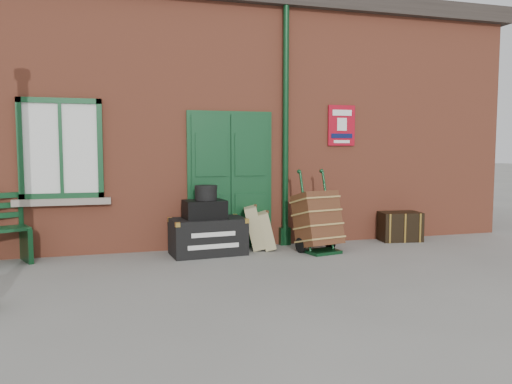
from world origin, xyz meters
name	(u,v)px	position (x,y,z in m)	size (l,w,h in m)	color
ground	(275,266)	(0.00, 0.00, 0.00)	(80.00, 80.00, 0.00)	gray
station_building	(222,123)	(0.00, 3.49, 2.16)	(10.30, 4.30, 4.36)	#AC5237
houdini_trunk	(208,236)	(-0.76, 1.04, 0.28)	(1.14, 0.63, 0.57)	black
strongbox	(205,209)	(-0.81, 1.04, 0.71)	(0.63, 0.45, 0.28)	black
hatbox	(206,193)	(-0.78, 1.07, 0.97)	(0.34, 0.34, 0.23)	black
suitcase_back	(254,227)	(0.05, 1.25, 0.36)	(0.20, 0.50, 0.69)	tan
suitcase_front	(266,230)	(0.23, 1.18, 0.31)	(0.18, 0.45, 0.60)	tan
porter_trolley	(317,221)	(0.97, 0.77, 0.50)	(0.75, 0.79, 1.29)	#0C3318
dark_trunk	(400,226)	(2.77, 1.25, 0.26)	(0.71, 0.47, 0.52)	black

